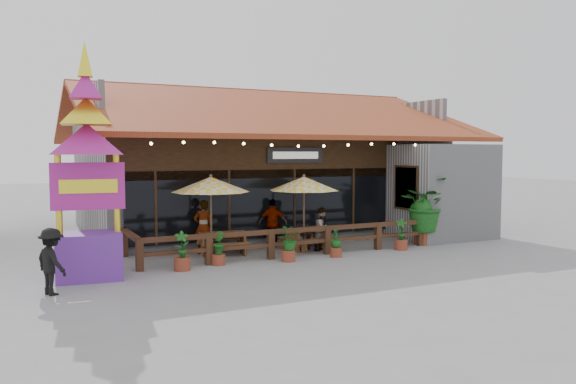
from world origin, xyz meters
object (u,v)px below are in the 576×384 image
thai_sign_tower (87,145)px  tropical_plant (424,206)px  umbrella_left (211,185)px  picnic_table_left (223,240)px  pedestrian (51,261)px  umbrella_right (304,184)px  picnic_table_right (307,235)px

thai_sign_tower → tropical_plant: (11.44, 0.59, -2.09)m
umbrella_left → picnic_table_left: 1.88m
umbrella_left → tropical_plant: size_ratio=1.28×
umbrella_left → pedestrian: size_ratio=1.98×
umbrella_left → umbrella_right: size_ratio=1.20×
umbrella_left → umbrella_right: (3.25, -0.10, -0.04)m
umbrella_left → picnic_table_right: 3.83m
umbrella_right → picnic_table_right: (0.13, 0.04, -1.76)m
picnic_table_left → tropical_plant: 7.29m
umbrella_left → umbrella_right: bearing=-1.7°
picnic_table_right → thai_sign_tower: bearing=-167.9°
umbrella_left → umbrella_right: umbrella_left is taller
umbrella_left → thai_sign_tower: (-3.83, -1.60, 1.20)m
umbrella_left → picnic_table_right: bearing=-0.9°
thai_sign_tower → umbrella_right: bearing=12.0°
picnic_table_right → tropical_plant: tropical_plant is taller
umbrella_right → tropical_plant: size_ratio=1.06×
umbrella_right → tropical_plant: (4.36, -0.91, -0.85)m
thai_sign_tower → pedestrian: bearing=-126.8°
picnic_table_right → pedestrian: (-8.19, -2.86, 0.30)m
picnic_table_left → picnic_table_right: bearing=-6.1°
picnic_table_left → tropical_plant: size_ratio=0.70×
picnic_table_right → pedestrian: size_ratio=1.15×
umbrella_left → picnic_table_right: (3.38, -0.05, -1.80)m
umbrella_right → tropical_plant: umbrella_right is taller
picnic_table_left → picnic_table_right: size_ratio=0.94×
picnic_table_left → umbrella_left: bearing=-152.1°
thai_sign_tower → umbrella_left: bearing=22.7°
picnic_table_right → umbrella_right: bearing=-162.2°
umbrella_right → pedestrian: umbrella_right is taller
umbrella_right → picnic_table_right: bearing=17.8°
tropical_plant → pedestrian: (-12.42, -1.91, -0.60)m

